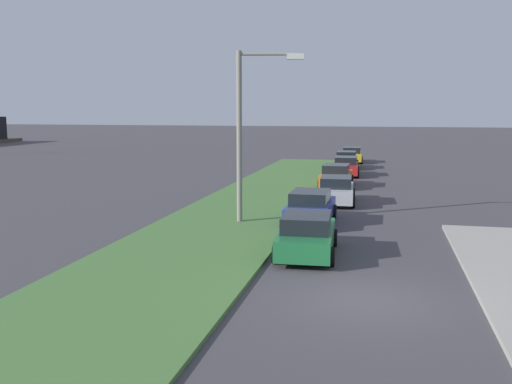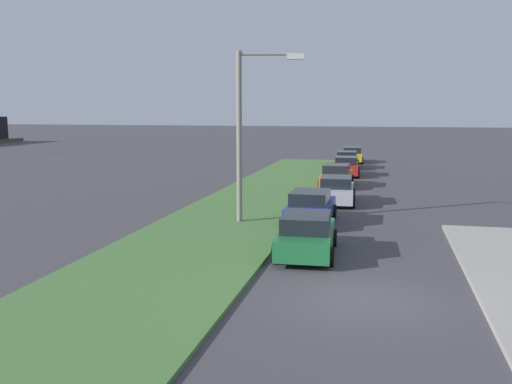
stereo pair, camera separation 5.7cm
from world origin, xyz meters
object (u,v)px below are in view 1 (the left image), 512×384
(parked_car_black, at_px, (346,160))
(parked_car_yellow, at_px, (352,155))
(parked_car_blue, at_px, (311,207))
(parked_car_red, at_px, (346,166))
(parked_car_orange, at_px, (336,176))
(parked_car_silver, at_px, (336,190))
(streetlight, at_px, (247,124))
(parked_car_green, at_px, (307,235))

(parked_car_black, relative_size, parked_car_yellow, 0.99)
(parked_car_blue, height_order, parked_car_black, same)
(parked_car_red, bearing_deg, parked_car_black, 0.41)
(parked_car_orange, height_order, parked_car_yellow, same)
(parked_car_orange, height_order, parked_car_black, same)
(parked_car_silver, relative_size, parked_car_black, 1.00)
(parked_car_blue, distance_m, parked_car_silver, 5.58)
(parked_car_orange, height_order, parked_car_red, same)
(parked_car_orange, bearing_deg, streetlight, 168.65)
(parked_car_red, bearing_deg, streetlight, 168.13)
(parked_car_blue, bearing_deg, parked_car_orange, 0.06)
(parked_car_black, bearing_deg, parked_car_blue, 177.40)
(parked_car_black, relative_size, streetlight, 0.58)
(parked_car_silver, relative_size, streetlight, 0.58)
(parked_car_orange, distance_m, streetlight, 13.79)
(parked_car_red, height_order, parked_car_yellow, same)
(parked_car_silver, distance_m, parked_car_yellow, 23.79)
(parked_car_green, bearing_deg, streetlight, 31.79)
(parked_car_silver, xyz_separation_m, parked_car_orange, (6.67, 0.53, 0.00))
(parked_car_black, height_order, streetlight, streetlight)
(parked_car_orange, relative_size, parked_car_red, 0.99)
(parked_car_yellow, bearing_deg, parked_car_blue, 176.22)
(parked_car_silver, relative_size, parked_car_red, 1.00)
(parked_car_blue, distance_m, parked_car_black, 23.85)
(parked_car_blue, relative_size, parked_car_orange, 1.00)
(parked_car_green, bearing_deg, parked_car_orange, -1.51)
(parked_car_red, height_order, parked_car_black, same)
(parked_car_green, xyz_separation_m, parked_car_black, (29.33, 0.47, 0.00))
(parked_car_green, height_order, parked_car_black, same)
(parked_car_orange, distance_m, parked_car_red, 6.17)
(parked_car_red, distance_m, parked_car_black, 5.47)
(parked_car_green, bearing_deg, parked_car_black, -1.89)
(parked_car_blue, bearing_deg, parked_car_red, -0.41)
(parked_car_silver, bearing_deg, parked_car_red, -1.47)
(parked_car_black, bearing_deg, parked_car_orange, 177.94)
(parked_car_green, height_order, parked_car_orange, same)
(parked_car_blue, distance_m, parked_car_orange, 12.22)
(parked_car_green, relative_size, parked_car_silver, 1.00)
(parked_car_orange, bearing_deg, parked_car_blue, -179.65)
(parked_car_black, xyz_separation_m, parked_car_yellow, (5.49, -0.16, 0.00))
(parked_car_orange, xyz_separation_m, streetlight, (-12.98, 2.86, 3.67))
(parked_car_silver, distance_m, parked_car_red, 12.84)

